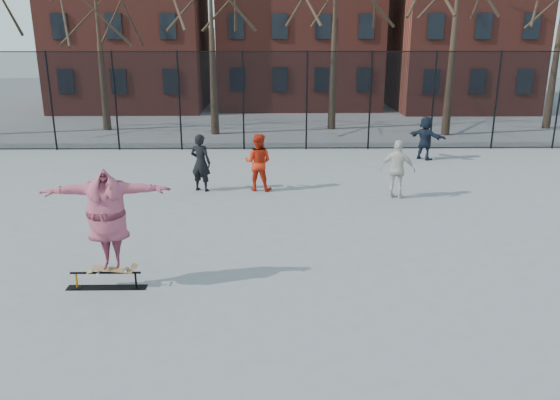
{
  "coord_description": "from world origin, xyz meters",
  "views": [
    {
      "loc": [
        -0.22,
        -9.46,
        4.73
      ],
      "look_at": [
        -0.06,
        1.5,
        1.33
      ],
      "focal_mm": 35.0,
      "sensor_mm": 36.0,
      "label": 1
    }
  ],
  "objects_px": {
    "skateboard": "(113,269)",
    "bystander_black": "(201,163)",
    "skate_rail": "(106,282)",
    "bystander_navy": "(425,138)",
    "skater": "(108,220)",
    "bystander_red": "(258,162)",
    "bystander_white": "(398,169)"
  },
  "relations": [
    {
      "from": "skater",
      "to": "bystander_black",
      "type": "distance_m",
      "value": 6.78
    },
    {
      "from": "skate_rail",
      "to": "skater",
      "type": "xyz_separation_m",
      "value": [
        0.14,
        -0.0,
        1.26
      ]
    },
    {
      "from": "skater",
      "to": "bystander_white",
      "type": "distance_m",
      "value": 8.93
    },
    {
      "from": "skater",
      "to": "bystander_navy",
      "type": "distance_m",
      "value": 14.11
    },
    {
      "from": "bystander_red",
      "to": "skater",
      "type": "bearing_deg",
      "value": 81.93
    },
    {
      "from": "skate_rail",
      "to": "bystander_navy",
      "type": "bearing_deg",
      "value": 50.33
    },
    {
      "from": "skate_rail",
      "to": "bystander_red",
      "type": "distance_m",
      "value": 7.34
    },
    {
      "from": "bystander_black",
      "to": "bystander_red",
      "type": "xyz_separation_m",
      "value": [
        1.75,
        0.06,
        -0.0
      ]
    },
    {
      "from": "skater",
      "to": "bystander_red",
      "type": "height_order",
      "value": "skater"
    },
    {
      "from": "skate_rail",
      "to": "bystander_red",
      "type": "xyz_separation_m",
      "value": [
        2.76,
        6.76,
        0.75
      ]
    },
    {
      "from": "bystander_white",
      "to": "bystander_navy",
      "type": "xyz_separation_m",
      "value": [
        2.19,
        5.07,
        -0.03
      ]
    },
    {
      "from": "skater",
      "to": "bystander_black",
      "type": "xyz_separation_m",
      "value": [
        0.87,
        6.71,
        -0.51
      ]
    },
    {
      "from": "skater",
      "to": "bystander_white",
      "type": "xyz_separation_m",
      "value": [
        6.73,
        5.85,
        -0.53
      ]
    },
    {
      "from": "skater",
      "to": "bystander_red",
      "type": "relative_size",
      "value": 1.33
    },
    {
      "from": "bystander_white",
      "to": "bystander_red",
      "type": "bearing_deg",
      "value": 7.94
    },
    {
      "from": "skater",
      "to": "bystander_black",
      "type": "bearing_deg",
      "value": 77.06
    },
    {
      "from": "bystander_black",
      "to": "bystander_navy",
      "type": "bearing_deg",
      "value": -131.47
    },
    {
      "from": "skate_rail",
      "to": "bystander_navy",
      "type": "distance_m",
      "value": 14.2
    },
    {
      "from": "skateboard",
      "to": "bystander_navy",
      "type": "distance_m",
      "value": 14.1
    },
    {
      "from": "bystander_white",
      "to": "skate_rail",
      "type": "bearing_deg",
      "value": 60.89
    },
    {
      "from": "skater",
      "to": "bystander_red",
      "type": "bearing_deg",
      "value": 63.25
    },
    {
      "from": "bystander_black",
      "to": "skateboard",
      "type": "bearing_deg",
      "value": 103.51
    },
    {
      "from": "skateboard",
      "to": "bystander_black",
      "type": "relative_size",
      "value": 0.46
    },
    {
      "from": "bystander_white",
      "to": "bystander_navy",
      "type": "distance_m",
      "value": 5.52
    },
    {
      "from": "bystander_black",
      "to": "bystander_red",
      "type": "bearing_deg",
      "value": -157.27
    },
    {
      "from": "skate_rail",
      "to": "bystander_white",
      "type": "distance_m",
      "value": 9.05
    },
    {
      "from": "skateboard",
      "to": "bystander_navy",
      "type": "height_order",
      "value": "bystander_navy"
    },
    {
      "from": "bystander_red",
      "to": "bystander_white",
      "type": "relative_size",
      "value": 1.02
    },
    {
      "from": "skateboard",
      "to": "skater",
      "type": "distance_m",
      "value": 1.01
    },
    {
      "from": "skate_rail",
      "to": "skateboard",
      "type": "xyz_separation_m",
      "value": [
        0.14,
        0.0,
        0.25
      ]
    },
    {
      "from": "skate_rail",
      "to": "bystander_navy",
      "type": "relative_size",
      "value": 0.92
    },
    {
      "from": "bystander_red",
      "to": "bystander_navy",
      "type": "bearing_deg",
      "value": -133.42
    }
  ]
}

